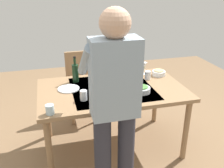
% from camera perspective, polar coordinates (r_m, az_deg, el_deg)
% --- Properties ---
extents(ground_plane, '(6.00, 6.00, 0.00)m').
position_cam_1_polar(ground_plane, '(3.10, 0.00, -13.83)').
color(ground_plane, '#846647').
extents(dining_table, '(1.55, 0.94, 0.76)m').
position_cam_1_polar(dining_table, '(2.74, 0.00, -2.38)').
color(dining_table, '#93704C').
rests_on(dining_table, ground_plane).
extents(chair_near, '(0.40, 0.40, 0.91)m').
position_cam_1_polar(chair_near, '(3.53, -6.94, 0.83)').
color(chair_near, brown).
rests_on(chair_near, ground_plane).
extents(person_server, '(0.42, 0.61, 1.69)m').
position_cam_1_polar(person_server, '(1.94, 0.47, -4.52)').
color(person_server, '#2D2D38').
rests_on(person_server, ground_plane).
extents(wine_bottle, '(0.07, 0.07, 0.30)m').
position_cam_1_polar(wine_bottle, '(2.87, -8.28, 2.62)').
color(wine_bottle, black).
rests_on(wine_bottle, dining_table).
extents(wine_glass_left, '(0.07, 0.07, 0.15)m').
position_cam_1_polar(wine_glass_left, '(3.09, 7.28, 4.04)').
color(wine_glass_left, white).
rests_on(wine_glass_left, dining_table).
extents(wine_glass_right, '(0.07, 0.07, 0.15)m').
position_cam_1_polar(wine_glass_right, '(2.36, 3.84, -2.01)').
color(wine_glass_right, white).
rests_on(wine_glass_right, dining_table).
extents(water_cup_near_left, '(0.07, 0.07, 0.10)m').
position_cam_1_polar(water_cup_near_left, '(2.45, -6.45, -2.56)').
color(water_cup_near_left, silver).
rests_on(water_cup_near_left, dining_table).
extents(water_cup_near_right, '(0.07, 0.07, 0.10)m').
position_cam_1_polar(water_cup_near_right, '(2.95, 8.08, 1.96)').
color(water_cup_near_right, silver).
rests_on(water_cup_near_right, dining_table).
extents(water_cup_far_left, '(0.08, 0.08, 0.09)m').
position_cam_1_polar(water_cup_far_left, '(2.26, -13.87, -5.62)').
color(water_cup_far_left, silver).
rests_on(water_cup_far_left, dining_table).
extents(serving_bowl_pasta, '(0.30, 0.30, 0.07)m').
position_cam_1_polar(serving_bowl_pasta, '(2.85, -0.64, 1.08)').
color(serving_bowl_pasta, silver).
rests_on(serving_bowl_pasta, dining_table).
extents(side_bowl_salad, '(0.18, 0.18, 0.07)m').
position_cam_1_polar(side_bowl_salad, '(2.62, 6.70, -1.20)').
color(side_bowl_salad, silver).
rests_on(side_bowl_salad, dining_table).
extents(side_bowl_bread, '(0.16, 0.16, 0.07)m').
position_cam_1_polar(side_bowl_bread, '(3.10, 10.52, 2.53)').
color(side_bowl_bread, silver).
rests_on(side_bowl_bread, dining_table).
extents(dinner_plate_near, '(0.23, 0.23, 0.01)m').
position_cam_1_polar(dinner_plate_near, '(2.45, -1.18, -3.60)').
color(dinner_plate_near, silver).
rests_on(dinner_plate_near, dining_table).
extents(dinner_plate_far, '(0.23, 0.23, 0.01)m').
position_cam_1_polar(dinner_plate_far, '(2.72, -9.78, -1.06)').
color(dinner_plate_far, silver).
rests_on(dinner_plate_far, dining_table).
extents(table_fork, '(0.06, 0.18, 0.00)m').
position_cam_1_polar(table_fork, '(3.03, 4.75, 1.73)').
color(table_fork, silver).
rests_on(table_fork, dining_table).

